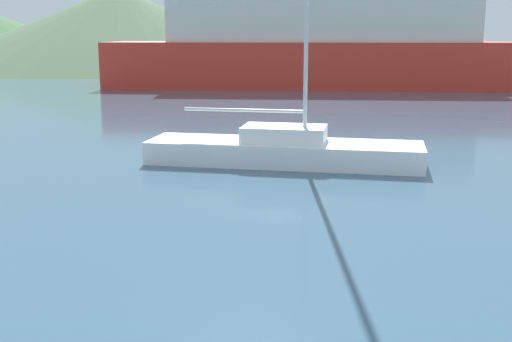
{
  "coord_description": "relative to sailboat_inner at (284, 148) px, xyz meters",
  "views": [
    {
      "loc": [
        2.77,
        2.09,
        3.84
      ],
      "look_at": [
        0.44,
        14.0,
        1.2
      ],
      "focal_mm": 45.0,
      "sensor_mm": 36.0,
      "label": 1
    }
  ],
  "objects": [
    {
      "name": "sailboat_inner",
      "position": [
        0.0,
        0.0,
        0.0
      ],
      "size": [
        8.1,
        2.06,
        10.68
      ],
      "rotation": [
        0.0,
        0.0,
        -0.0
      ],
      "color": "white",
      "rests_on": "ground_plane"
    },
    {
      "name": "ferry_distant",
      "position": [
        -1.61,
        27.46,
        2.17
      ],
      "size": [
        30.46,
        10.26,
        7.59
      ],
      "rotation": [
        0.0,
        0.0,
        0.13
      ],
      "color": "red",
      "rests_on": "ground_plane"
    },
    {
      "name": "hill_central",
      "position": [
        -26.8,
        51.49,
        3.86
      ],
      "size": [
        42.55,
        42.55,
        8.66
      ],
      "color": "#4C6647",
      "rests_on": "ground_plane"
    },
    {
      "name": "hill_east",
      "position": [
        -2.54,
        57.38,
        2.98
      ],
      "size": [
        51.55,
        51.55,
        6.9
      ],
      "color": "#476B42",
      "rests_on": "ground_plane"
    }
  ]
}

